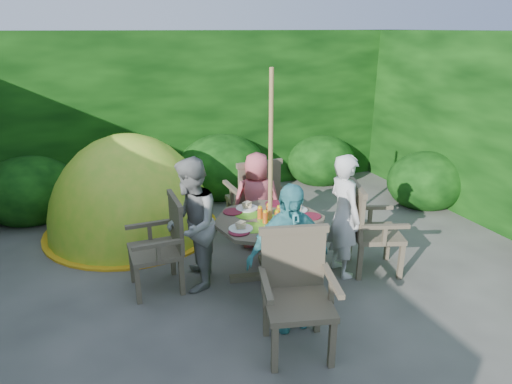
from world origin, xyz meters
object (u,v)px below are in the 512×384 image
object	(u,v)px
garden_chair_right	(369,227)
child_left	(191,225)
garden_chair_front	(296,290)
child_front	(288,257)
garden_chair_left	(162,243)
child_right	(344,216)
garden_chair_back	(254,197)
dome_tent	(133,230)
patio_table	(270,229)
child_back	(257,201)
parasol_pole	(270,181)

from	to	relation	value
garden_chair_right	child_left	distance (m)	1.90
garden_chair_front	child_front	world-z (taller)	child_front
garden_chair_left	child_right	xyz separation A→B (m)	(1.86, -0.39, 0.18)
garden_chair_back	dome_tent	bearing A→B (deg)	-28.49
garden_chair_back	child_right	distance (m)	1.35
patio_table	child_left	world-z (taller)	child_left
child_left	garden_chair_back	bearing A→B (deg)	149.10
child_right	dome_tent	xyz separation A→B (m)	(-2.01, 1.95, -0.67)
child_left	child_back	world-z (taller)	child_left
patio_table	dome_tent	xyz separation A→B (m)	(-1.23, 1.79, -0.58)
child_right	child_front	xyz separation A→B (m)	(-0.94, -0.63, -0.00)
child_left	child_front	world-z (taller)	child_left
garden_chair_left	garden_chair_back	bearing A→B (deg)	121.84
parasol_pole	garden_chair_front	size ratio (longest dim) A/B	2.24
child_left	child_back	size ratio (longest dim) A/B	1.16
garden_chair_right	child_left	size ratio (longest dim) A/B	0.70
patio_table	child_front	bearing A→B (deg)	-101.63
parasol_pole	child_left	bearing A→B (deg)	168.66
garden_chair_back	child_front	world-z (taller)	child_front
garden_chair_right	garden_chair_front	xyz separation A→B (m)	(-1.29, -0.87, 0.01)
child_right	garden_chair_back	bearing A→B (deg)	23.92
child_back	garden_chair_back	bearing A→B (deg)	-87.28
patio_table	child_left	xyz separation A→B (m)	(-0.79, 0.16, 0.11)
garden_chair_front	child_back	xyz separation A→B (m)	(0.37, 1.86, 0.07)
garden_chair_right	child_back	xyz separation A→B (m)	(-0.92, 0.99, 0.08)
patio_table	dome_tent	distance (m)	2.25
garden_chair_left	garden_chair_front	xyz separation A→B (m)	(0.86, -1.31, 0.03)
garden_chair_left	garden_chair_back	distance (m)	1.55
child_front	child_right	bearing A→B (deg)	30.21
child_left	child_front	size ratio (longest dim) A/B	1.02
patio_table	garden_chair_left	size ratio (longest dim) A/B	1.49
patio_table	dome_tent	bearing A→B (deg)	124.40
patio_table	garden_chair_back	bearing A→B (deg)	77.79
garden_chair_back	garden_chair_right	bearing A→B (deg)	121.34
parasol_pole	child_front	world-z (taller)	parasol_pole
child_back	garden_chair_right	bearing A→B (deg)	150.94
child_front	garden_chair_back	bearing A→B (deg)	74.59
garden_chair_front	dome_tent	world-z (taller)	dome_tent
garden_chair_right	child_right	distance (m)	0.34
child_right	child_back	bearing A→B (deg)	33.45
child_back	child_front	size ratio (longest dim) A/B	0.88
garden_chair_right	child_front	bearing A→B (deg)	133.30
parasol_pole	child_back	xyz separation A→B (m)	(0.16, 0.78, -0.51)
patio_table	garden_chair_back	size ratio (longest dim) A/B	1.39
garden_chair_left	child_front	bearing A→B (deg)	41.35
parasol_pole	child_front	xyz separation A→B (m)	(-0.16, -0.78, -0.43)
garden_chair_left	dome_tent	bearing A→B (deg)	-175.25
garden_chair_back	child_back	xyz separation A→B (m)	(-0.08, -0.28, 0.06)
child_back	patio_table	bearing A→B (deg)	97.01
dome_tent	garden_chair_left	bearing A→B (deg)	-65.84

